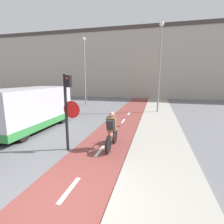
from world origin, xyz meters
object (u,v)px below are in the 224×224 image
van (30,109)px  street_lamp_sidewalk (160,59)px  cyclist_near (111,131)px  traffic_light_pole (68,104)px  street_lamp_far (85,65)px

van → street_lamp_sidewalk: bearing=45.0°
cyclist_near → traffic_light_pole: bearing=-161.9°
cyclist_near → van: (-5.02, 1.51, 0.41)m
traffic_light_pole → street_lamp_far: 11.94m
cyclist_near → van: bearing=163.3°
traffic_light_pole → street_lamp_sidewalk: bearing=68.9°
traffic_light_pole → street_lamp_far: (-3.91, 11.04, 2.29)m
street_lamp_far → van: (0.48, -9.01, -3.01)m
traffic_light_pole → street_lamp_sidewalk: size_ratio=0.42×
street_lamp_far → street_lamp_sidewalk: street_lamp_sidewalk is taller
cyclist_near → van: van is taller
traffic_light_pole → cyclist_near: 2.02m
traffic_light_pole → van: 4.05m
traffic_light_pole → van: traffic_light_pole is taller
street_lamp_sidewalk → van: 10.20m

